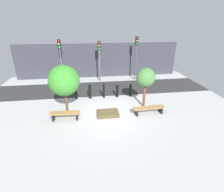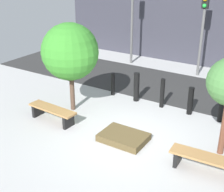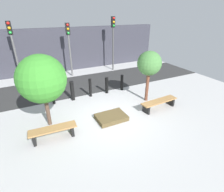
{
  "view_description": "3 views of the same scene",
  "coord_description": "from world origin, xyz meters",
  "px_view_note": "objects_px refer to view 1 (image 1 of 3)",
  "views": [
    {
      "loc": [
        -1.03,
        -9.55,
        5.44
      ],
      "look_at": [
        0.34,
        0.55,
        1.01
      ],
      "focal_mm": 28.0,
      "sensor_mm": 36.0,
      "label": 1
    },
    {
      "loc": [
        3.9,
        -6.86,
        4.82
      ],
      "look_at": [
        -0.6,
        0.26,
        1.16
      ],
      "focal_mm": 50.0,
      "sensor_mm": 36.0,
      "label": 2
    },
    {
      "loc": [
        -2.97,
        -6.05,
        4.42
      ],
      "look_at": [
        0.27,
        0.42,
        0.91
      ],
      "focal_mm": 28.0,
      "sensor_mm": 36.0,
      "label": 3
    }
  ],
  "objects_px": {
    "planter_bed": "(108,113)",
    "bollard_far_right": "(130,90)",
    "bench_left": "(65,114)",
    "bollard_right": "(117,91)",
    "tree_behind_right_bench": "(146,78)",
    "traffic_light_west": "(60,54)",
    "tree_behind_left_bench": "(64,81)",
    "traffic_light_mid_west": "(99,54)",
    "bollard_center": "(104,91)",
    "bollard_far_left": "(76,94)",
    "bollard_left": "(90,92)",
    "bench_right": "(149,109)",
    "traffic_light_mid_east": "(136,51)"
  },
  "relations": [
    {
      "from": "tree_behind_left_bench",
      "to": "traffic_light_mid_west",
      "type": "distance_m",
      "value": 6.39
    },
    {
      "from": "bollard_far_left",
      "to": "traffic_light_west",
      "type": "xyz_separation_m",
      "value": [
        -1.41,
        3.99,
        2.25
      ]
    },
    {
      "from": "bollard_center",
      "to": "bollard_far_right",
      "type": "bearing_deg",
      "value": 0.0
    },
    {
      "from": "bench_right",
      "to": "traffic_light_mid_west",
      "type": "height_order",
      "value": "traffic_light_mid_west"
    },
    {
      "from": "traffic_light_west",
      "to": "traffic_light_mid_east",
      "type": "distance_m",
      "value": 6.95
    },
    {
      "from": "planter_bed",
      "to": "bollard_far_right",
      "type": "relative_size",
      "value": 1.38
    },
    {
      "from": "bench_right",
      "to": "traffic_light_mid_west",
      "type": "distance_m",
      "value": 7.68
    },
    {
      "from": "bench_left",
      "to": "tree_behind_left_bench",
      "type": "relative_size",
      "value": 0.58
    },
    {
      "from": "bench_left",
      "to": "planter_bed",
      "type": "distance_m",
      "value": 2.58
    },
    {
      "from": "bench_left",
      "to": "traffic_light_west",
      "type": "relative_size",
      "value": 0.45
    },
    {
      "from": "tree_behind_left_bench",
      "to": "tree_behind_right_bench",
      "type": "height_order",
      "value": "tree_behind_left_bench"
    },
    {
      "from": "tree_behind_right_bench",
      "to": "bollard_left",
      "type": "relative_size",
      "value": 2.47
    },
    {
      "from": "tree_behind_right_bench",
      "to": "tree_behind_left_bench",
      "type": "bearing_deg",
      "value": 180.0
    },
    {
      "from": "bench_left",
      "to": "traffic_light_west",
      "type": "xyz_separation_m",
      "value": [
        -0.92,
        6.88,
        2.37
      ]
    },
    {
      "from": "tree_behind_left_bench",
      "to": "traffic_light_west",
      "type": "height_order",
      "value": "traffic_light_west"
    },
    {
      "from": "bollard_far_left",
      "to": "bollard_far_right",
      "type": "relative_size",
      "value": 0.93
    },
    {
      "from": "tree_behind_left_bench",
      "to": "traffic_light_mid_west",
      "type": "xyz_separation_m",
      "value": [
        2.56,
        5.84,
        0.5
      ]
    },
    {
      "from": "bollard_far_left",
      "to": "traffic_light_west",
      "type": "bearing_deg",
      "value": 109.51
    },
    {
      "from": "bench_left",
      "to": "tree_behind_left_bench",
      "type": "height_order",
      "value": "tree_behind_left_bench"
    },
    {
      "from": "bollard_far_left",
      "to": "traffic_light_west",
      "type": "height_order",
      "value": "traffic_light_west"
    },
    {
      "from": "traffic_light_west",
      "to": "tree_behind_left_bench",
      "type": "bearing_deg",
      "value": -81.07
    },
    {
      "from": "bollard_far_left",
      "to": "bollard_far_right",
      "type": "xyz_separation_m",
      "value": [
        4.12,
        0.0,
        0.03
      ]
    },
    {
      "from": "tree_behind_right_bench",
      "to": "bollard_center",
      "type": "xyz_separation_m",
      "value": [
        -2.56,
        1.84,
        -1.51
      ]
    },
    {
      "from": "bench_right",
      "to": "traffic_light_mid_east",
      "type": "height_order",
      "value": "traffic_light_mid_east"
    },
    {
      "from": "bollard_left",
      "to": "traffic_light_mid_east",
      "type": "distance_m",
      "value": 6.43
    },
    {
      "from": "bollard_left",
      "to": "bollard_right",
      "type": "distance_m",
      "value": 2.06
    },
    {
      "from": "bench_left",
      "to": "bollard_right",
      "type": "distance_m",
      "value": 4.61
    },
    {
      "from": "planter_bed",
      "to": "traffic_light_west",
      "type": "xyz_separation_m",
      "value": [
        -3.48,
        6.68,
        2.6
      ]
    },
    {
      "from": "planter_bed",
      "to": "traffic_light_west",
      "type": "height_order",
      "value": "traffic_light_west"
    },
    {
      "from": "bench_left",
      "to": "bollard_far_right",
      "type": "xyz_separation_m",
      "value": [
        4.62,
        2.89,
        0.15
      ]
    },
    {
      "from": "bench_left",
      "to": "bollard_far_left",
      "type": "xyz_separation_m",
      "value": [
        0.5,
        2.89,
        0.11
      ]
    },
    {
      "from": "bench_right",
      "to": "bollard_far_right",
      "type": "bearing_deg",
      "value": 96.77
    },
    {
      "from": "tree_behind_left_bench",
      "to": "tree_behind_right_bench",
      "type": "distance_m",
      "value": 5.12
    },
    {
      "from": "bench_left",
      "to": "traffic_light_mid_east",
      "type": "height_order",
      "value": "traffic_light_mid_east"
    },
    {
      "from": "planter_bed",
      "to": "bollard_center",
      "type": "xyz_separation_m",
      "value": [
        0.0,
        2.69,
        0.44
      ]
    },
    {
      "from": "bench_right",
      "to": "planter_bed",
      "type": "bearing_deg",
      "value": 172.52
    },
    {
      "from": "bench_left",
      "to": "bollard_right",
      "type": "xyz_separation_m",
      "value": [
        3.59,
        2.89,
        0.15
      ]
    },
    {
      "from": "bollard_far_right",
      "to": "traffic_light_mid_west",
      "type": "distance_m",
      "value": 4.96
    },
    {
      "from": "tree_behind_right_bench",
      "to": "bollard_left",
      "type": "height_order",
      "value": "tree_behind_right_bench"
    },
    {
      "from": "bench_right",
      "to": "planter_bed",
      "type": "relative_size",
      "value": 1.51
    },
    {
      "from": "tree_behind_right_bench",
      "to": "bollard_right",
      "type": "height_order",
      "value": "tree_behind_right_bench"
    },
    {
      "from": "tree_behind_left_bench",
      "to": "planter_bed",
      "type": "bearing_deg",
      "value": -18.25
    },
    {
      "from": "tree_behind_right_bench",
      "to": "bollard_right",
      "type": "relative_size",
      "value": 2.79
    },
    {
      "from": "bollard_far_right",
      "to": "traffic_light_mid_east",
      "type": "distance_m",
      "value": 4.83
    },
    {
      "from": "bench_left",
      "to": "bench_right",
      "type": "height_order",
      "value": "bench_left"
    },
    {
      "from": "tree_behind_left_bench",
      "to": "bollard_far_left",
      "type": "height_order",
      "value": "tree_behind_left_bench"
    },
    {
      "from": "bench_left",
      "to": "bench_right",
      "type": "distance_m",
      "value": 5.12
    },
    {
      "from": "traffic_light_mid_east",
      "to": "bollard_center",
      "type": "bearing_deg",
      "value": -131.03
    },
    {
      "from": "tree_behind_left_bench",
      "to": "traffic_light_mid_east",
      "type": "bearing_deg",
      "value": 44.05
    },
    {
      "from": "bollard_far_left",
      "to": "bollard_right",
      "type": "height_order",
      "value": "bollard_right"
    }
  ]
}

